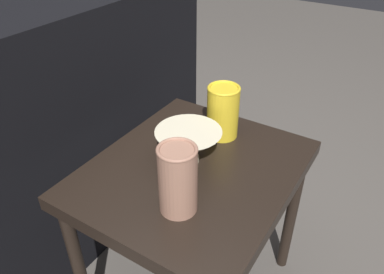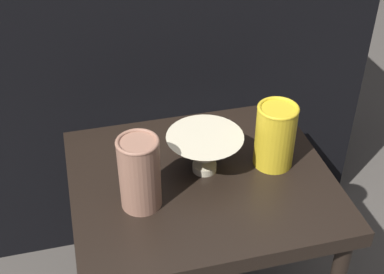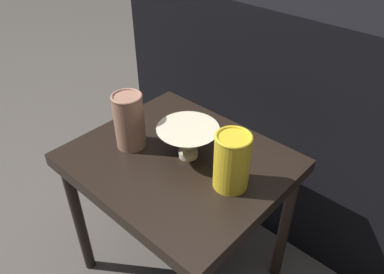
% 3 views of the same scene
% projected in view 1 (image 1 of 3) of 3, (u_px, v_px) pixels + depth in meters
% --- Properties ---
extents(table, '(0.59, 0.51, 0.53)m').
position_uv_depth(table, '(193.00, 186.00, 1.02)').
color(table, black).
rests_on(table, ground_plane).
extents(couch_backdrop, '(1.23, 0.50, 0.87)m').
position_uv_depth(couch_backdrop, '(44.00, 130.00, 1.31)').
color(couch_backdrop, black).
rests_on(couch_backdrop, ground_plane).
extents(bowl, '(0.17, 0.17, 0.10)m').
position_uv_depth(bowl, '(188.00, 144.00, 0.98)').
color(bowl, beige).
rests_on(bowl, table).
extents(vase_textured_left, '(0.09, 0.09, 0.17)m').
position_uv_depth(vase_textured_left, '(178.00, 179.00, 0.81)').
color(vase_textured_left, '#996B56').
rests_on(vase_textured_left, table).
extents(vase_colorful_right, '(0.09, 0.09, 0.16)m').
position_uv_depth(vase_colorful_right, '(223.00, 111.00, 1.07)').
color(vase_colorful_right, gold).
rests_on(vase_colorful_right, table).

